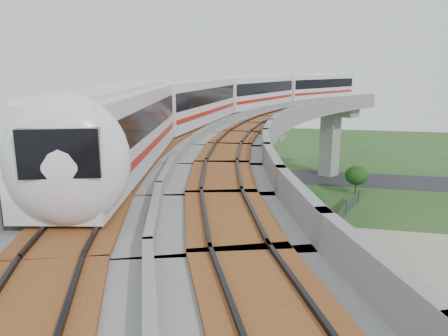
# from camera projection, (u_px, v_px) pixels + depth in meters

# --- Properties ---
(ground) EXTENTS (160.00, 160.00, 0.00)m
(ground) POSITION_uv_depth(u_px,v_px,m) (211.00, 268.00, 33.04)
(ground) COLOR #26491D
(ground) RESTS_ON ground
(dirt_lot) EXTENTS (18.00, 26.00, 0.04)m
(dirt_lot) POSITION_uv_depth(u_px,v_px,m) (414.00, 302.00, 28.25)
(dirt_lot) COLOR gray
(dirt_lot) RESTS_ON ground
(asphalt_road) EXTENTS (60.00, 8.00, 0.03)m
(asphalt_road) POSITION_uv_depth(u_px,v_px,m) (262.00, 175.00, 61.61)
(asphalt_road) COLOR #232326
(asphalt_road) RESTS_ON ground
(viaduct) EXTENTS (19.58, 73.98, 11.40)m
(viaduct) POSITION_uv_depth(u_px,v_px,m) (264.00, 153.00, 30.21)
(viaduct) COLOR #99968E
(viaduct) RESTS_ON ground
(metro_train) EXTENTS (16.00, 60.48, 3.64)m
(metro_train) POSITION_uv_depth(u_px,v_px,m) (248.00, 96.00, 39.25)
(metro_train) COLOR white
(metro_train) RESTS_ON ground
(fence) EXTENTS (3.87, 38.73, 1.50)m
(fence) POSITION_uv_depth(u_px,v_px,m) (345.00, 271.00, 30.86)
(fence) COLOR #2D382D
(fence) RESTS_ON ground
(tree_0) EXTENTS (2.68, 2.68, 3.42)m
(tree_0) POSITION_uv_depth(u_px,v_px,m) (356.00, 175.00, 51.85)
(tree_0) COLOR #382314
(tree_0) RESTS_ON ground
(tree_1) EXTENTS (1.92, 1.92, 2.33)m
(tree_1) POSITION_uv_depth(u_px,v_px,m) (316.00, 202.00, 44.21)
(tree_1) COLOR #382314
(tree_1) RESTS_ON ground
(tree_2) EXTENTS (2.03, 2.03, 2.72)m
(tree_2) POSITION_uv_depth(u_px,v_px,m) (305.00, 218.00, 38.59)
(tree_2) COLOR #382314
(tree_2) RESTS_ON ground
(tree_3) EXTENTS (2.86, 2.86, 3.52)m
(tree_3) POSITION_uv_depth(u_px,v_px,m) (291.00, 251.00, 30.48)
(tree_3) COLOR #382314
(tree_3) RESTS_ON ground
(tree_4) EXTENTS (2.02, 2.02, 2.87)m
(tree_4) POSITION_uv_depth(u_px,v_px,m) (301.00, 314.00, 23.20)
(tree_4) COLOR #382314
(tree_4) RESTS_ON ground
(car_dark) EXTENTS (4.72, 2.07, 1.35)m
(car_dark) POSITION_uv_depth(u_px,v_px,m) (357.00, 259.00, 32.87)
(car_dark) COLOR black
(car_dark) RESTS_ON dirt_lot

